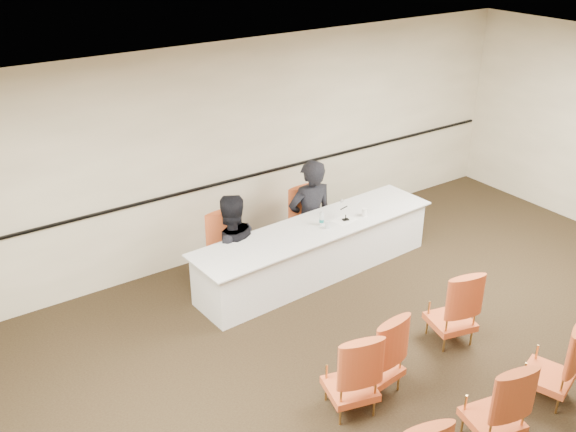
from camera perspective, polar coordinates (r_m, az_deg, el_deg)
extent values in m
plane|color=black|center=(6.85, 12.64, -16.36)|extent=(10.00, 10.00, 0.00)
plane|color=silver|center=(5.35, 15.74, 8.26)|extent=(10.00, 10.00, 0.00)
cube|color=#BBB193|center=(8.81, -5.34, 5.63)|extent=(10.00, 0.04, 3.00)
cube|color=black|center=(8.92, -5.11, 3.15)|extent=(9.80, 0.04, 0.03)
imported|color=black|center=(9.14, 1.98, -0.48)|extent=(0.74, 0.55, 1.87)
imported|color=black|center=(8.47, -5.14, -3.42)|extent=(0.91, 0.76, 1.69)
cube|color=white|center=(8.66, 5.01, -0.37)|extent=(0.34, 0.27, 0.00)
cylinder|color=silver|center=(8.41, 3.53, -0.79)|extent=(0.07, 0.07, 0.10)
cylinder|color=white|center=(8.78, 6.80, 0.34)|extent=(0.10, 0.10, 0.12)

